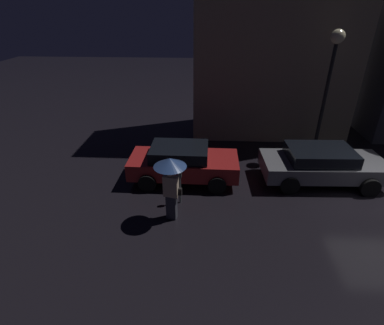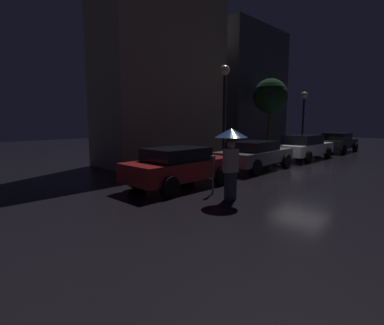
# 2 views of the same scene
# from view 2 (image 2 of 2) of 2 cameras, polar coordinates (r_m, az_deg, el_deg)

# --- Properties ---
(ground_plane) EXTENTS (60.00, 60.00, 0.00)m
(ground_plane) POSITION_cam_2_polar(r_m,az_deg,el_deg) (15.21, 20.18, -1.03)
(ground_plane) COLOR black
(building_facade_left) EXTENTS (7.21, 3.00, 9.14)m
(building_facade_left) POSITION_cam_2_polar(r_m,az_deg,el_deg) (16.64, -5.57, 15.97)
(building_facade_left) COLOR gray
(building_facade_left) RESTS_ON ground
(building_facade_right) EXTENTS (6.48, 3.00, 8.67)m
(building_facade_right) POSITION_cam_2_polar(r_m,az_deg,el_deg) (22.65, 10.48, 13.16)
(building_facade_right) COLOR #3D3D47
(building_facade_right) RESTS_ON ground
(parked_car_red) EXTENTS (3.92, 1.90, 1.35)m
(parked_car_red) POSITION_cam_2_polar(r_m,az_deg,el_deg) (10.21, -2.51, -0.68)
(parked_car_red) COLOR maroon
(parked_car_red) RESTS_ON ground
(parked_car_grey) EXTENTS (4.38, 2.03, 1.31)m
(parked_car_grey) POSITION_cam_2_polar(r_m,az_deg,el_deg) (14.22, 11.80, 1.58)
(parked_car_grey) COLOR slate
(parked_car_grey) RESTS_ON ground
(parked_car_white) EXTENTS (4.60, 1.96, 1.43)m
(parked_car_white) POSITION_cam_2_polar(r_m,az_deg,el_deg) (18.62, 20.47, 2.86)
(parked_car_white) COLOR silver
(parked_car_white) RESTS_ON ground
(parked_car_black) EXTENTS (4.16, 1.91, 1.38)m
(parked_car_black) POSITION_cam_2_polar(r_m,az_deg,el_deg) (23.93, 25.95, 3.54)
(parked_car_black) COLOR black
(parked_car_black) RESTS_ON ground
(pedestrian_with_umbrella) EXTENTS (0.94, 0.94, 2.05)m
(pedestrian_with_umbrella) POSITION_cam_2_polar(r_m,az_deg,el_deg) (8.49, 7.46, 3.17)
(pedestrian_with_umbrella) COLOR #383842
(pedestrian_with_umbrella) RESTS_ON ground
(parking_meter) EXTENTS (0.12, 0.10, 1.19)m
(parking_meter) POSITION_cam_2_polar(r_m,az_deg,el_deg) (9.23, 4.00, -1.49)
(parking_meter) COLOR #4C5154
(parking_meter) RESTS_ON ground
(street_lamp_near) EXTENTS (0.52, 0.52, 5.04)m
(street_lamp_near) POSITION_cam_2_polar(r_m,az_deg,el_deg) (15.80, 6.20, 13.54)
(street_lamp_near) COLOR black
(street_lamp_near) RESTS_ON ground
(street_lamp_far) EXTENTS (0.51, 0.51, 4.35)m
(street_lamp_far) POSITION_cam_2_polar(r_m,az_deg,el_deg) (24.01, 20.52, 10.05)
(street_lamp_far) COLOR black
(street_lamp_far) RESTS_ON ground
(street_tree) EXTENTS (2.06, 2.06, 4.75)m
(street_tree) POSITION_cam_2_polar(r_m,az_deg,el_deg) (19.07, 14.69, 12.07)
(street_tree) COLOR #473323
(street_tree) RESTS_ON ground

